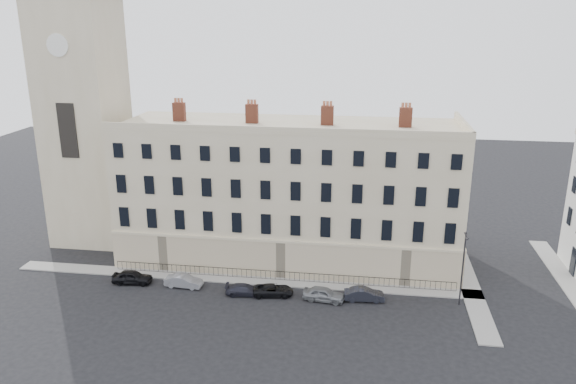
% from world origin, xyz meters
% --- Properties ---
extents(ground, '(160.00, 160.00, 0.00)m').
position_xyz_m(ground, '(0.00, 0.00, 0.00)').
color(ground, black).
rests_on(ground, ground).
extents(terrace, '(36.22, 12.22, 17.00)m').
position_xyz_m(terrace, '(-5.97, 11.97, 7.50)').
color(terrace, '#C1B390').
rests_on(terrace, ground).
extents(church_tower, '(8.00, 8.13, 44.00)m').
position_xyz_m(church_tower, '(-30.00, 14.00, 18.66)').
color(church_tower, '#C1B390').
rests_on(church_tower, ground).
extents(pavement_terrace, '(48.00, 2.00, 0.12)m').
position_xyz_m(pavement_terrace, '(-10.00, 5.00, 0.06)').
color(pavement_terrace, gray).
rests_on(pavement_terrace, ground).
extents(pavement_east_return, '(2.00, 24.00, 0.12)m').
position_xyz_m(pavement_east_return, '(13.00, 8.00, 0.06)').
color(pavement_east_return, gray).
rests_on(pavement_east_return, ground).
extents(pavement_adjacent, '(2.00, 20.00, 0.12)m').
position_xyz_m(pavement_adjacent, '(23.00, 10.00, 0.06)').
color(pavement_adjacent, gray).
rests_on(pavement_adjacent, ground).
extents(railings, '(35.00, 0.04, 0.96)m').
position_xyz_m(railings, '(-6.00, 5.40, 0.55)').
color(railings, black).
rests_on(railings, ground).
extents(car_a, '(4.11, 1.92, 1.36)m').
position_xyz_m(car_a, '(-20.71, 2.69, 0.68)').
color(car_a, black).
rests_on(car_a, ground).
extents(car_b, '(3.85, 1.53, 1.24)m').
position_xyz_m(car_b, '(-15.31, 2.69, 0.62)').
color(car_b, gray).
rests_on(car_b, ground).
extents(car_c, '(3.83, 1.81, 1.08)m').
position_xyz_m(car_c, '(-8.91, 1.89, 0.54)').
color(car_c, '#22222D').
rests_on(car_c, ground).
extents(car_d, '(4.17, 2.40, 1.09)m').
position_xyz_m(car_d, '(-6.17, 2.19, 0.55)').
color(car_d, black).
rests_on(car_d, ground).
extents(car_e, '(4.13, 2.04, 1.35)m').
position_xyz_m(car_e, '(-1.23, 1.84, 0.68)').
color(car_e, slate).
rests_on(car_e, ground).
extents(car_f, '(3.91, 1.66, 1.26)m').
position_xyz_m(car_f, '(2.58, 2.41, 0.63)').
color(car_f, black).
rests_on(car_f, ground).
extents(streetlamp, '(0.33, 1.58, 7.30)m').
position_xyz_m(streetlamp, '(11.41, 2.78, 4.05)').
color(streetlamp, '#2C2B30').
rests_on(streetlamp, ground).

